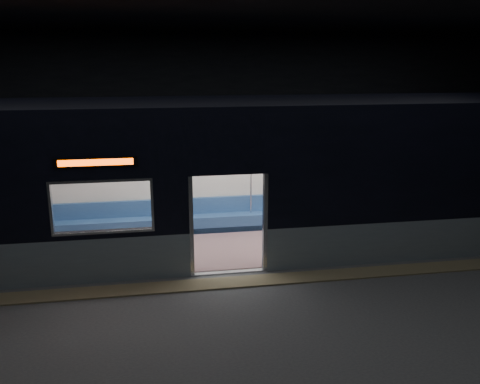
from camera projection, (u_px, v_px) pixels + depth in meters
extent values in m
cube|color=#47494C|center=(237.00, 296.00, 9.32)|extent=(24.00, 14.00, 0.01)
cube|color=black|center=(237.00, 9.00, 8.05)|extent=(24.00, 14.00, 0.04)
cube|color=black|center=(199.00, 117.00, 15.33)|extent=(24.00, 0.04, 5.00)
cube|color=#8C7F59|center=(233.00, 282.00, 9.84)|extent=(22.80, 0.50, 0.03)
cube|color=gray|center=(450.00, 238.00, 11.01)|extent=(8.30, 0.12, 0.90)
cube|color=black|center=(458.00, 166.00, 10.60)|extent=(8.30, 0.12, 2.30)
cube|color=black|center=(228.00, 145.00, 9.66)|extent=(1.40, 0.12, 1.15)
cube|color=#B7BABC|center=(191.00, 227.00, 9.94)|extent=(0.08, 0.14, 2.05)
cube|color=#B7BABC|center=(265.00, 223.00, 10.19)|extent=(0.08, 0.14, 2.05)
cube|color=black|center=(96.00, 162.00, 9.24)|extent=(1.50, 0.04, 0.18)
cube|color=#FF4805|center=(96.00, 162.00, 9.23)|extent=(1.34, 0.03, 0.12)
cube|color=beige|center=(211.00, 167.00, 12.66)|extent=(18.00, 0.12, 3.20)
cube|color=black|center=(218.00, 104.00, 10.87)|extent=(18.00, 3.00, 0.15)
cube|color=#7C5B5A|center=(220.00, 247.00, 11.69)|extent=(17.76, 2.76, 0.04)
cube|color=beige|center=(218.00, 147.00, 11.10)|extent=(17.76, 2.76, 0.10)
cube|color=#2D4B83|center=(214.00, 222.00, 12.70)|extent=(11.00, 0.48, 0.41)
cube|color=#2D4B83|center=(213.00, 205.00, 12.78)|extent=(11.00, 0.10, 0.40)
cube|color=#6D4F55|center=(62.00, 266.00, 10.06)|extent=(4.40, 0.48, 0.41)
cube|color=#6D4F55|center=(375.00, 245.00, 11.14)|extent=(4.40, 0.48, 0.41)
cylinder|color=silver|center=(179.00, 216.00, 10.17)|extent=(0.04, 0.04, 2.26)
cylinder|color=silver|center=(174.00, 188.00, 12.32)|extent=(0.04, 0.04, 2.26)
cylinder|color=silver|center=(272.00, 211.00, 10.48)|extent=(0.04, 0.04, 2.26)
cylinder|color=silver|center=(251.00, 185.00, 12.63)|extent=(0.04, 0.04, 2.26)
cylinder|color=silver|center=(213.00, 156.00, 12.23)|extent=(11.00, 0.03, 0.03)
cube|color=black|center=(358.00, 207.00, 13.04)|extent=(0.16, 0.43, 0.15)
cube|color=black|center=(365.00, 207.00, 13.08)|extent=(0.16, 0.43, 0.15)
cylinder|color=black|center=(361.00, 219.00, 12.92)|extent=(0.10, 0.10, 0.43)
cylinder|color=black|center=(368.00, 219.00, 12.96)|extent=(0.10, 0.10, 0.43)
cube|color=#C35B89|center=(359.00, 204.00, 13.23)|extent=(0.37, 0.20, 0.18)
cylinder|color=#C35B89|center=(360.00, 192.00, 13.17)|extent=(0.40, 0.40, 0.48)
sphere|color=tan|center=(361.00, 179.00, 13.07)|extent=(0.19, 0.19, 0.19)
sphere|color=black|center=(360.00, 178.00, 13.09)|extent=(0.20, 0.20, 0.20)
cube|color=black|center=(364.00, 202.00, 12.96)|extent=(0.31, 0.29, 0.12)
cube|color=white|center=(399.00, 165.00, 13.44)|extent=(1.01, 0.03, 0.65)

